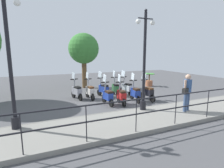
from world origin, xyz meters
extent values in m
plane|color=#4C4C4F|center=(0.00, 0.00, 0.00)|extent=(28.00, 28.00, 0.00)
cube|color=gray|center=(-3.20, 0.00, 0.07)|extent=(2.20, 20.00, 0.15)
cube|color=slate|center=(-2.15, 0.00, 0.07)|extent=(0.10, 20.00, 0.15)
cube|color=black|center=(-4.20, 0.00, 1.20)|extent=(0.04, 16.00, 0.04)
cube|color=black|center=(-4.20, 0.00, 0.73)|extent=(0.04, 16.00, 0.04)
cylinder|color=black|center=(-4.20, -1.60, 0.68)|extent=(0.03, 0.03, 1.05)
cylinder|color=black|center=(-4.20, 0.00, 0.68)|extent=(0.03, 0.03, 1.05)
cylinder|color=black|center=(-4.20, 1.60, 0.68)|extent=(0.03, 0.03, 1.05)
cylinder|color=black|center=(-4.20, 3.20, 0.68)|extent=(0.03, 0.03, 1.05)
cylinder|color=black|center=(-4.20, 4.80, 0.68)|extent=(0.03, 0.03, 1.05)
cylinder|color=black|center=(-2.40, 0.15, 0.35)|extent=(0.26, 0.26, 0.40)
cylinder|color=black|center=(-2.40, 0.15, 2.20)|extent=(0.12, 0.12, 4.09)
cube|color=black|center=(-2.40, 0.15, 3.99)|extent=(0.04, 0.70, 0.04)
sphere|color=white|center=(-2.40, -0.20, 3.85)|extent=(0.20, 0.20, 0.20)
sphere|color=white|center=(-2.40, 0.50, 3.85)|extent=(0.20, 0.20, 0.20)
sphere|color=black|center=(-2.40, 0.15, 4.30)|extent=(0.12, 0.12, 0.12)
cylinder|color=black|center=(-2.40, 5.10, 0.35)|extent=(0.26, 0.26, 0.40)
cylinder|color=black|center=(-2.40, 5.10, 2.32)|extent=(0.12, 0.12, 4.34)
sphere|color=white|center=(-2.40, 4.75, 4.10)|extent=(0.20, 0.20, 0.20)
cylinder|color=#384C70|center=(-3.29, -1.54, 0.56)|extent=(0.14, 0.14, 0.82)
cylinder|color=#384C70|center=(-3.35, -1.33, 0.56)|extent=(0.14, 0.14, 0.82)
cylinder|color=#335184|center=(-3.32, -1.43, 1.25)|extent=(0.40, 0.40, 0.55)
sphere|color=tan|center=(-3.32, -1.43, 1.63)|extent=(0.22, 0.22, 0.22)
cylinder|color=tan|center=(-3.27, -1.62, 1.26)|extent=(0.09, 0.09, 0.52)
cylinder|color=tan|center=(-3.38, -1.24, 1.26)|extent=(0.09, 0.09, 0.52)
cube|color=black|center=(-3.44, -1.20, 1.07)|extent=(0.21, 0.31, 0.24)
cylinder|color=brown|center=(4.33, 1.00, 1.06)|extent=(0.36, 0.36, 2.11)
sphere|color=#387A33|center=(4.33, 1.00, 2.96)|extent=(2.26, 2.26, 2.26)
cylinder|color=#9E5B3D|center=(2.84, -3.91, 0.23)|extent=(0.56, 0.56, 0.45)
cylinder|color=brown|center=(2.84, -3.91, 0.70)|extent=(0.10, 0.10, 0.50)
ellipsoid|color=#387A33|center=(3.09, -3.91, 1.00)|extent=(0.56, 0.16, 0.10)
ellipsoid|color=#387A33|center=(2.59, -3.91, 1.00)|extent=(0.56, 0.16, 0.10)
ellipsoid|color=#387A33|center=(2.84, -3.66, 1.00)|extent=(0.56, 0.16, 0.10)
ellipsoid|color=#387A33|center=(2.84, -4.16, 1.00)|extent=(0.56, 0.16, 0.10)
ellipsoid|color=#387A33|center=(3.02, -3.73, 1.00)|extent=(0.56, 0.16, 0.10)
ellipsoid|color=#387A33|center=(2.66, -4.09, 1.00)|extent=(0.56, 0.16, 0.10)
cylinder|color=black|center=(-0.36, -1.17, 0.20)|extent=(0.41, 0.13, 0.40)
cylinder|color=black|center=(-1.19, -1.26, 0.20)|extent=(0.41, 0.13, 0.40)
cube|color=black|center=(-0.86, -1.23, 0.48)|extent=(0.63, 0.35, 0.36)
cube|color=black|center=(-0.57, -1.19, 0.50)|extent=(0.15, 0.31, 0.44)
cube|color=#4C2D19|center=(-0.93, -1.23, 0.71)|extent=(0.43, 0.30, 0.10)
cylinder|color=gray|center=(-0.51, -1.19, 0.85)|extent=(0.19, 0.09, 0.55)
cube|color=black|center=(-0.51, -1.19, 1.13)|extent=(0.11, 0.44, 0.05)
cube|color=silver|center=(-0.45, -1.18, 1.33)|extent=(0.39, 0.07, 0.42)
cylinder|color=black|center=(-0.26, -0.53, 0.20)|extent=(0.41, 0.12, 0.40)
cylinder|color=black|center=(-1.09, -0.45, 0.20)|extent=(0.41, 0.12, 0.40)
cube|color=navy|center=(-0.76, -0.48, 0.48)|extent=(0.62, 0.34, 0.36)
cube|color=navy|center=(-0.47, -0.51, 0.50)|extent=(0.15, 0.31, 0.44)
cube|color=black|center=(-0.83, -0.47, 0.71)|extent=(0.42, 0.30, 0.10)
cylinder|color=gray|center=(-0.41, -0.51, 0.85)|extent=(0.19, 0.09, 0.55)
cube|color=black|center=(-0.41, -0.51, 1.13)|extent=(0.10, 0.44, 0.05)
cube|color=silver|center=(-0.35, -0.52, 1.33)|extent=(0.39, 0.07, 0.42)
cylinder|color=black|center=(-0.48, 0.41, 0.20)|extent=(0.41, 0.13, 0.40)
cylinder|color=black|center=(-1.31, 0.51, 0.20)|extent=(0.41, 0.13, 0.40)
cube|color=#B21E1E|center=(-0.98, 0.47, 0.48)|extent=(0.63, 0.35, 0.36)
cube|color=#B21E1E|center=(-0.69, 0.44, 0.50)|extent=(0.16, 0.31, 0.44)
cube|color=black|center=(-1.05, 0.48, 0.71)|extent=(0.43, 0.31, 0.10)
cylinder|color=gray|center=(-0.63, 0.43, 0.85)|extent=(0.19, 0.09, 0.55)
cube|color=black|center=(-0.63, 0.43, 1.13)|extent=(0.11, 0.44, 0.05)
cube|color=silver|center=(-0.57, 0.42, 1.33)|extent=(0.39, 0.08, 0.42)
cylinder|color=black|center=(-0.25, 1.16, 0.20)|extent=(0.40, 0.11, 0.40)
cylinder|color=black|center=(-1.08, 1.10, 0.20)|extent=(0.40, 0.11, 0.40)
cube|color=navy|center=(-0.75, 1.12, 0.48)|extent=(0.62, 0.32, 0.36)
cube|color=navy|center=(-0.46, 1.14, 0.50)|extent=(0.14, 0.31, 0.44)
cube|color=black|center=(-0.82, 1.12, 0.71)|extent=(0.42, 0.29, 0.10)
cylinder|color=gray|center=(-0.40, 1.15, 0.85)|extent=(0.19, 0.08, 0.55)
cube|color=black|center=(-0.40, 1.15, 1.13)|extent=(0.09, 0.44, 0.05)
cube|color=silver|center=(-0.34, 1.15, 1.33)|extent=(0.39, 0.06, 0.42)
cylinder|color=black|center=(1.22, -0.66, 0.20)|extent=(0.41, 0.18, 0.40)
cylinder|color=black|center=(0.42, -0.86, 0.20)|extent=(0.41, 0.18, 0.40)
cube|color=#B7BCC6|center=(0.74, -0.78, 0.48)|extent=(0.65, 0.42, 0.36)
cube|color=#B7BCC6|center=(1.02, -0.71, 0.50)|extent=(0.19, 0.32, 0.44)
cube|color=black|center=(0.67, -0.80, 0.71)|extent=(0.45, 0.35, 0.10)
cylinder|color=gray|center=(1.08, -0.70, 0.85)|extent=(0.19, 0.11, 0.55)
cube|color=black|center=(1.08, -0.70, 1.13)|extent=(0.17, 0.44, 0.05)
cube|color=silver|center=(1.14, -0.68, 1.33)|extent=(0.38, 0.12, 0.42)
cylinder|color=black|center=(1.34, -0.11, 0.20)|extent=(0.41, 0.13, 0.40)
cylinder|color=black|center=(0.51, 0.00, 0.20)|extent=(0.41, 0.13, 0.40)
cube|color=#2D6B38|center=(0.84, -0.04, 0.48)|extent=(0.63, 0.35, 0.36)
cube|color=#2D6B38|center=(1.13, -0.08, 0.50)|extent=(0.16, 0.31, 0.44)
cube|color=black|center=(0.77, -0.03, 0.71)|extent=(0.43, 0.31, 0.10)
cylinder|color=gray|center=(1.19, -0.09, 0.85)|extent=(0.19, 0.09, 0.55)
cube|color=black|center=(1.19, -0.09, 1.13)|extent=(0.12, 0.44, 0.05)
cube|color=silver|center=(1.25, -0.09, 1.33)|extent=(0.39, 0.08, 0.42)
cylinder|color=black|center=(1.40, 0.84, 0.20)|extent=(0.41, 0.19, 0.40)
cylinder|color=black|center=(0.60, 0.62, 0.20)|extent=(0.41, 0.19, 0.40)
cube|color=navy|center=(0.92, 0.70, 0.48)|extent=(0.65, 0.43, 0.36)
cube|color=navy|center=(1.20, 0.78, 0.50)|extent=(0.20, 0.32, 0.44)
cube|color=black|center=(0.85, 0.69, 0.71)|extent=(0.46, 0.36, 0.10)
cylinder|color=gray|center=(1.25, 0.80, 0.85)|extent=(0.19, 0.12, 0.55)
cube|color=black|center=(1.25, 0.80, 1.13)|extent=(0.18, 0.44, 0.05)
cube|color=silver|center=(1.31, 0.82, 1.33)|extent=(0.38, 0.13, 0.42)
cylinder|color=black|center=(1.24, 1.66, 0.20)|extent=(0.41, 0.12, 0.40)
cylinder|color=black|center=(0.41, 1.58, 0.20)|extent=(0.41, 0.12, 0.40)
cube|color=beige|center=(0.74, 1.61, 0.48)|extent=(0.62, 0.34, 0.36)
cube|color=beige|center=(1.03, 1.64, 0.50)|extent=(0.15, 0.31, 0.44)
cube|color=#4C2D19|center=(0.67, 1.61, 0.71)|extent=(0.42, 0.30, 0.10)
cylinder|color=gray|center=(1.09, 1.65, 0.85)|extent=(0.19, 0.09, 0.55)
cube|color=black|center=(1.09, 1.65, 1.13)|extent=(0.10, 0.44, 0.05)
cube|color=silver|center=(1.15, 1.65, 1.33)|extent=(0.39, 0.07, 0.42)
cylinder|color=black|center=(1.48, 2.43, 0.20)|extent=(0.41, 0.18, 0.40)
cylinder|color=black|center=(0.68, 2.22, 0.20)|extent=(0.41, 0.18, 0.40)
cube|color=gray|center=(1.00, 2.30, 0.48)|extent=(0.65, 0.42, 0.36)
cube|color=gray|center=(1.28, 2.38, 0.50)|extent=(0.19, 0.32, 0.44)
cube|color=black|center=(0.93, 2.29, 0.71)|extent=(0.45, 0.35, 0.10)
cylinder|color=gray|center=(1.34, 2.39, 0.85)|extent=(0.19, 0.11, 0.55)
cube|color=black|center=(1.34, 2.39, 1.13)|extent=(0.17, 0.44, 0.05)
cube|color=silver|center=(1.40, 2.41, 1.33)|extent=(0.38, 0.13, 0.42)
camera|label=1|loc=(-8.65, 4.38, 2.59)|focal=28.00mm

